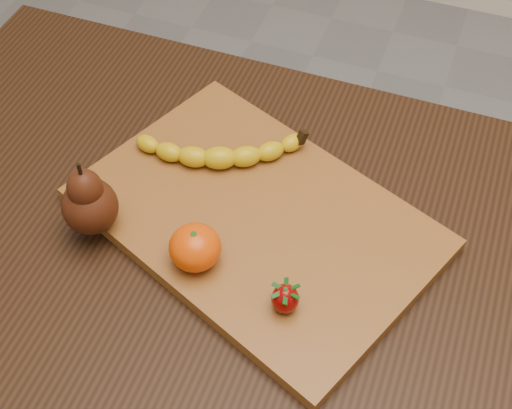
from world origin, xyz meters
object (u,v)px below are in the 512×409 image
(table, at_px, (211,274))
(mandarin, at_px, (195,247))
(pear, at_px, (87,196))
(cutting_board, at_px, (256,219))

(table, xyz_separation_m, mandarin, (0.01, -0.06, 0.15))
(table, relative_size, pear, 9.00)
(pear, bearing_deg, mandarin, -2.92)
(cutting_board, distance_m, mandarin, 0.11)
(table, distance_m, cutting_board, 0.13)
(table, height_order, pear, pear)
(table, bearing_deg, pear, -158.95)
(table, height_order, mandarin, mandarin)
(table, relative_size, mandarin, 15.53)
(pear, xyz_separation_m, mandarin, (0.15, -0.01, -0.03))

